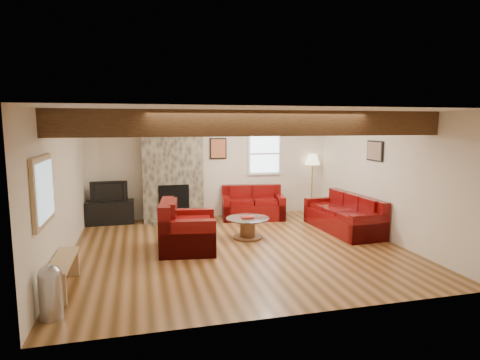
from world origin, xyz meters
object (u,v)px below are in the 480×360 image
(television, at_px, (109,191))
(floor_lamp, at_px, (313,163))
(sofa_three, at_px, (343,213))
(loveseat, at_px, (253,203))
(tv_cabinet, at_px, (110,212))
(armchair_red, at_px, (188,226))
(coffee_table, at_px, (248,228))

(television, height_order, floor_lamp, floor_lamp)
(sofa_three, distance_m, loveseat, 2.23)
(tv_cabinet, bearing_deg, armchair_red, -57.50)
(tv_cabinet, height_order, television, television)
(tv_cabinet, distance_m, floor_lamp, 5.16)
(sofa_three, height_order, loveseat, loveseat)
(coffee_table, bearing_deg, tv_cabinet, 144.81)
(loveseat, bearing_deg, armchair_red, -122.04)
(coffee_table, xyz_separation_m, floor_lamp, (2.28, 1.98, 1.10))
(loveseat, relative_size, television, 1.80)
(sofa_three, height_order, armchair_red, armchair_red)
(armchair_red, xyz_separation_m, television, (-1.52, 2.39, 0.32))
(armchair_red, bearing_deg, sofa_three, -73.62)
(sofa_three, relative_size, television, 2.45)
(armchair_red, relative_size, tv_cabinet, 1.04)
(coffee_table, bearing_deg, sofa_three, 1.83)
(coffee_table, relative_size, television, 1.06)
(loveseat, bearing_deg, television, -175.94)
(sofa_three, xyz_separation_m, television, (-4.93, 1.89, 0.39))
(loveseat, bearing_deg, floor_lamp, 19.82)
(television, bearing_deg, loveseat, -5.11)
(coffee_table, bearing_deg, loveseat, 70.64)
(sofa_three, bearing_deg, floor_lamp, 172.35)
(tv_cabinet, xyz_separation_m, floor_lamp, (5.06, 0.02, 1.04))
(armchair_red, bearing_deg, tv_cabinet, 40.44)
(loveseat, distance_m, tv_cabinet, 3.37)
(floor_lamp, bearing_deg, television, -179.77)
(armchair_red, bearing_deg, television, 40.44)
(sofa_three, distance_m, coffee_table, 2.16)
(sofa_three, xyz_separation_m, armchair_red, (-3.41, -0.51, 0.07))
(sofa_three, bearing_deg, armchair_red, -85.37)
(floor_lamp, bearing_deg, tv_cabinet, -179.77)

